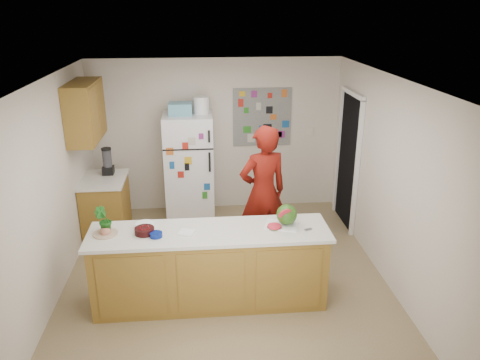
{
  "coord_description": "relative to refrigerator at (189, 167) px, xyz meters",
  "views": [
    {
      "loc": [
        -0.28,
        -5.15,
        3.28
      ],
      "look_at": [
        0.2,
        0.2,
        1.25
      ],
      "focal_mm": 35.0,
      "sensor_mm": 36.0,
      "label": 1
    }
  ],
  "objects": [
    {
      "name": "blender_appliance",
      "position": [
        -1.19,
        -0.35,
        0.24
      ],
      "size": [
        0.13,
        0.13,
        0.38
      ],
      "primitive_type": "cylinder",
      "color": "black",
      "rests_on": "side_counter_top"
    },
    {
      "name": "peninsula_top",
      "position": [
        0.25,
        -2.38,
        0.05
      ],
      "size": [
        2.68,
        0.7,
        0.04
      ],
      "primitive_type": "cube",
      "color": "silver",
      "rests_on": "peninsula_base"
    },
    {
      "name": "cherry_bowl",
      "position": [
        -0.46,
        -2.38,
        0.11
      ],
      "size": [
        0.24,
        0.24,
        0.07
      ],
      "primitive_type": "cylinder",
      "rotation": [
        0.0,
        0.0,
        -0.11
      ],
      "color": "black",
      "rests_on": "peninsula_top"
    },
    {
      "name": "paper_towel",
      "position": [
        0.0,
        -2.42,
        0.08
      ],
      "size": [
        0.2,
        0.19,
        0.02
      ],
      "primitive_type": "cube",
      "rotation": [
        0.0,
        0.0,
        -0.32
      ],
      "color": "silver",
      "rests_on": "peninsula_top"
    },
    {
      "name": "wall_back",
      "position": [
        0.45,
        0.38,
        0.4
      ],
      "size": [
        4.0,
        0.02,
        2.5
      ],
      "primitive_type": "cube",
      "color": "beige",
      "rests_on": "ground"
    },
    {
      "name": "peninsula_base",
      "position": [
        0.25,
        -2.38,
        -0.41
      ],
      "size": [
        2.6,
        0.62,
        0.88
      ],
      "primitive_type": "cube",
      "color": "brown",
      "rests_on": "floor"
    },
    {
      "name": "floor",
      "position": [
        0.45,
        -1.88,
        -0.86
      ],
      "size": [
        4.0,
        4.5,
        0.02
      ],
      "primitive_type": "cube",
      "color": "brown",
      "rests_on": "ground"
    },
    {
      "name": "plate",
      "position": [
        -0.88,
        -2.36,
        0.08
      ],
      "size": [
        0.32,
        0.32,
        0.02
      ],
      "primitive_type": "cylinder",
      "rotation": [
        0.0,
        0.0,
        0.22
      ],
      "color": "beige",
      "rests_on": "peninsula_top"
    },
    {
      "name": "wall_right",
      "position": [
        2.46,
        -1.88,
        0.4
      ],
      "size": [
        0.02,
        4.5,
        2.5
      ],
      "primitive_type": "cube",
      "color": "beige",
      "rests_on": "ground"
    },
    {
      "name": "watermelon",
      "position": [
        1.13,
        -2.31,
        0.2
      ],
      "size": [
        0.23,
        0.23,
        0.23
      ],
      "primitive_type": "sphere",
      "color": "#274F15",
      "rests_on": "cutting_board"
    },
    {
      "name": "cutting_board",
      "position": [
        1.07,
        -2.33,
        0.08
      ],
      "size": [
        0.42,
        0.36,
        0.01
      ],
      "primitive_type": "cube",
      "rotation": [
        0.0,
        0.0,
        -0.29
      ],
      "color": "silver",
      "rests_on": "peninsula_top"
    },
    {
      "name": "side_counter_base",
      "position": [
        -1.24,
        -0.53,
        -0.42
      ],
      "size": [
        0.6,
        0.8,
        0.86
      ],
      "primitive_type": "cube",
      "color": "brown",
      "rests_on": "floor"
    },
    {
      "name": "person",
      "position": [
        0.99,
        -1.33,
        0.07
      ],
      "size": [
        0.77,
        0.62,
        1.84
      ],
      "primitive_type": "imported",
      "rotation": [
        0.0,
        0.0,
        3.44
      ],
      "color": "#65110A",
      "rests_on": "floor"
    },
    {
      "name": "refrigerator",
      "position": [
        0.0,
        0.0,
        0.0
      ],
      "size": [
        0.75,
        0.7,
        1.7
      ],
      "primitive_type": "cube",
      "color": "silver",
      "rests_on": "floor"
    },
    {
      "name": "potted_plant",
      "position": [
        -0.89,
        -2.33,
        0.22
      ],
      "size": [
        0.19,
        0.17,
        0.31
      ],
      "primitive_type": "imported",
      "rotation": [
        0.0,
        0.0,
        3.33
      ],
      "color": "#17460B",
      "rests_on": "peninsula_top"
    },
    {
      "name": "fridge_top_bin",
      "position": [
        -0.1,
        0.0,
        0.94
      ],
      "size": [
        0.35,
        0.28,
        0.18
      ],
      "primitive_type": "cube",
      "color": "#5999B2",
      "rests_on": "refrigerator"
    },
    {
      "name": "wall_left",
      "position": [
        -1.56,
        -1.88,
        0.4
      ],
      "size": [
        0.02,
        4.5,
        2.5
      ],
      "primitive_type": "cube",
      "color": "beige",
      "rests_on": "ground"
    },
    {
      "name": "upper_cabinets",
      "position": [
        -1.37,
        -0.58,
        1.05
      ],
      "size": [
        0.35,
        1.0,
        0.8
      ],
      "primitive_type": "cube",
      "color": "brown",
      "rests_on": "wall_left"
    },
    {
      "name": "watermelon_slice",
      "position": [
        0.98,
        -2.38,
        0.09
      ],
      "size": [
        0.15,
        0.15,
        0.02
      ],
      "primitive_type": "cylinder",
      "color": "#E32848",
      "rests_on": "cutting_board"
    },
    {
      "name": "keys",
      "position": [
        1.35,
        -2.46,
        0.08
      ],
      "size": [
        0.09,
        0.07,
        0.01
      ],
      "primitive_type": "cube",
      "rotation": [
        0.0,
        0.0,
        0.4
      ],
      "color": "gray",
      "rests_on": "peninsula_top"
    },
    {
      "name": "white_bowl",
      "position": [
        -0.46,
        -2.25,
        0.1
      ],
      "size": [
        0.25,
        0.25,
        0.06
      ],
      "primitive_type": "cylinder",
      "rotation": [
        0.0,
        0.0,
        -0.17
      ],
      "color": "silver",
      "rests_on": "peninsula_top"
    },
    {
      "name": "doorway",
      "position": [
        2.44,
        -0.43,
        0.17
      ],
      "size": [
        0.03,
        0.85,
        2.04
      ],
      "primitive_type": "cube",
      "color": "black",
      "rests_on": "ground"
    },
    {
      "name": "ceiling",
      "position": [
        0.45,
        -1.88,
        1.66
      ],
      "size": [
        4.0,
        4.5,
        0.02
      ],
      "primitive_type": "cube",
      "color": "white",
      "rests_on": "wall_back"
    },
    {
      "name": "side_counter_top",
      "position": [
        -1.24,
        -0.53,
        0.03
      ],
      "size": [
        0.64,
        0.84,
        0.04
      ],
      "primitive_type": "cube",
      "color": "silver",
      "rests_on": "side_counter_base"
    },
    {
      "name": "cobalt_bowl",
      "position": [
        -0.33,
        -2.47,
        0.1
      ],
      "size": [
        0.18,
        0.18,
        0.05
      ],
      "primitive_type": "cylinder",
      "rotation": [
        0.0,
        0.0,
        -0.36
      ],
      "color": "navy",
      "rests_on": "peninsula_top"
    },
    {
      "name": "photo_collage",
      "position": [
        1.2,
        0.36,
        0.7
      ],
      "size": [
        0.95,
        0.01,
        0.95
      ],
      "primitive_type": "cube",
      "color": "slate",
      "rests_on": "wall_back"
    }
  ]
}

